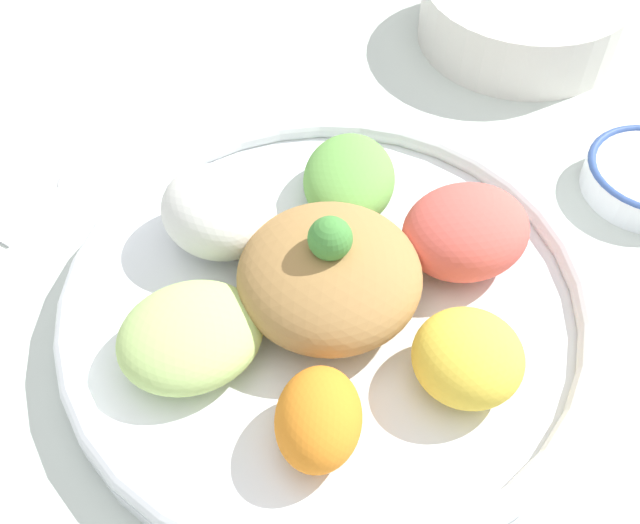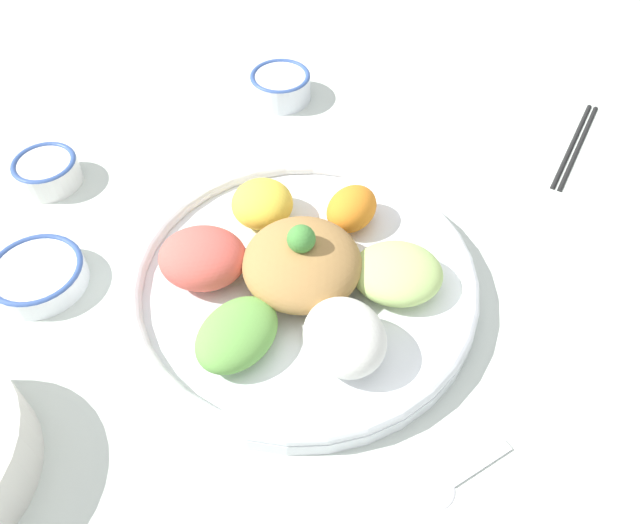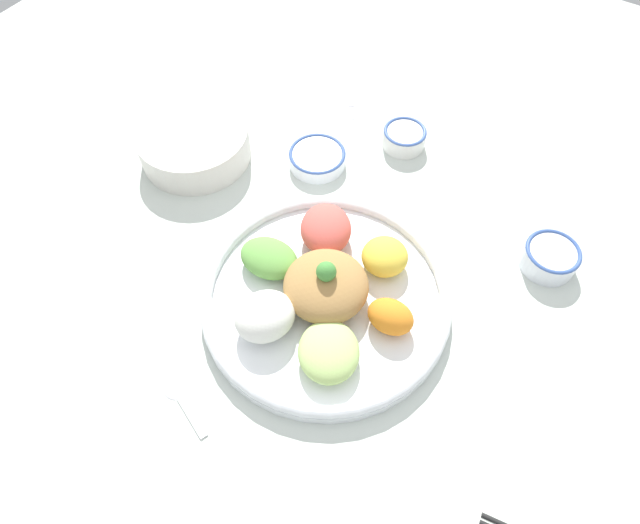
% 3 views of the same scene
% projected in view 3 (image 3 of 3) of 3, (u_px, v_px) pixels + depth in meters
% --- Properties ---
extents(ground_plane, '(2.40, 2.40, 0.00)m').
position_uv_depth(ground_plane, '(341.00, 310.00, 0.90)').
color(ground_plane, silver).
extents(salad_platter, '(0.42, 0.42, 0.11)m').
position_uv_depth(salad_platter, '(325.00, 291.00, 0.89)').
color(salad_platter, white).
rests_on(salad_platter, ground_plane).
extents(sauce_bowl_red, '(0.11, 0.11, 0.03)m').
position_uv_depth(sauce_bowl_red, '(317.00, 157.00, 1.08)').
color(sauce_bowl_red, white).
rests_on(sauce_bowl_red, ground_plane).
extents(rice_bowl_blue, '(0.09, 0.09, 0.04)m').
position_uv_depth(rice_bowl_blue, '(404.00, 137.00, 1.10)').
color(rice_bowl_blue, white).
rests_on(rice_bowl_blue, ground_plane).
extents(sauce_bowl_dark, '(0.10, 0.10, 0.04)m').
position_uv_depth(sauce_bowl_dark, '(550.00, 257.00, 0.93)').
color(sauce_bowl_dark, white).
rests_on(sauce_bowl_dark, ground_plane).
extents(side_serving_bowl, '(0.22, 0.22, 0.07)m').
position_uv_depth(side_serving_bowl, '(194.00, 142.00, 1.07)').
color(side_serving_bowl, silver).
rests_on(side_serving_bowl, ground_plane).
extents(serving_spoon_main, '(0.09, 0.14, 0.01)m').
position_uv_depth(serving_spoon_main, '(351.00, 104.00, 1.19)').
color(serving_spoon_main, silver).
rests_on(serving_spoon_main, ground_plane).
extents(serving_spoon_extra, '(0.11, 0.06, 0.01)m').
position_uv_depth(serving_spoon_extra, '(181.00, 399.00, 0.81)').
color(serving_spoon_extra, silver).
rests_on(serving_spoon_extra, ground_plane).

